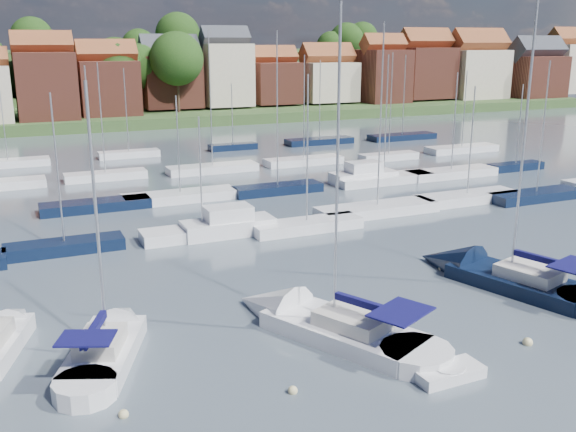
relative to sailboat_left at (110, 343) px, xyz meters
name	(u,v)px	position (x,y,z in m)	size (l,w,h in m)	color
ground	(216,179)	(16.49, 35.77, -0.36)	(260.00, 260.00, 0.00)	#45525D
sailboat_left	(110,343)	(0.00, 0.00, 0.00)	(6.26, 10.31, 13.74)	white
sailboat_centre	(316,323)	(9.99, -1.83, -0.01)	(8.67, 13.03, 17.38)	white
sailboat_navy	(493,276)	(22.95, -0.06, -0.01)	(7.14, 13.39, 17.88)	black
sailboat_far	(0,340)	(-4.79, 2.58, -0.02)	(4.79, 8.78, 11.42)	white
tender	(448,373)	(13.10, -8.59, -0.10)	(3.16, 1.53, 0.68)	white
buoy_a	(124,417)	(-0.42, -5.94, -0.36)	(0.41, 0.41, 0.41)	beige
buoy_b	(293,393)	(6.39, -6.98, -0.36)	(0.41, 0.41, 0.41)	beige
buoy_c	(400,358)	(12.20, -6.18, -0.36)	(0.46, 0.46, 0.46)	#D85914
buoy_d	(527,344)	(18.67, -7.49, -0.36)	(0.49, 0.49, 0.49)	beige
buoy_e	(442,270)	(21.38, 2.87, -0.36)	(0.51, 0.51, 0.51)	beige
marina_field	(248,182)	(18.40, 30.92, 0.07)	(79.62, 41.41, 15.93)	white
far_shore_town	(105,84)	(18.72, 128.44, 4.24)	(212.46, 90.00, 22.27)	#375028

